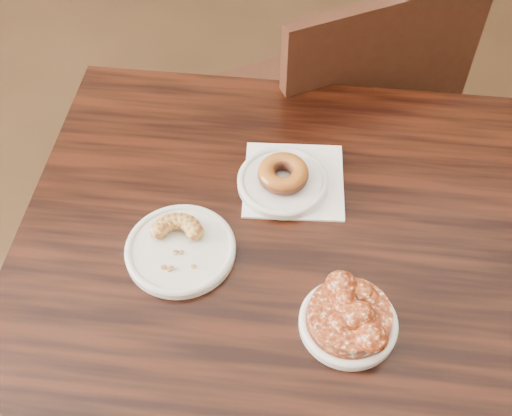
{
  "coord_description": "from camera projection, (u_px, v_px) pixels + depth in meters",
  "views": [
    {
      "loc": [
        -0.2,
        -0.74,
        1.58
      ],
      "look_at": [
        -0.13,
        -0.12,
        0.8
      ],
      "focal_mm": 45.0,
      "sensor_mm": 36.0,
      "label": 1
    }
  ],
  "objects": [
    {
      "name": "floor",
      "position": [
        299.0,
        353.0,
        1.71
      ],
      "size": [
        5.0,
        5.0,
        0.0
      ],
      "primitive_type": "plane",
      "color": "black",
      "rests_on": "ground"
    },
    {
      "name": "cruller_fragment",
      "position": [
        179.0,
        243.0,
        0.99
      ],
      "size": [
        0.1,
        0.1,
        0.03
      ],
      "primitive_type": null,
      "color": "#5E2812",
      "rests_on": "plate_cruller"
    },
    {
      "name": "chair_far",
      "position": [
        325.0,
        111.0,
        1.64
      ],
      "size": [
        0.6,
        0.6,
        0.9
      ],
      "primitive_type": null,
      "rotation": [
        0.0,
        0.0,
        3.42
      ],
      "color": "black",
      "rests_on": "floor"
    },
    {
      "name": "plate_cruller",
      "position": [
        181.0,
        250.0,
        1.0
      ],
      "size": [
        0.17,
        0.17,
        0.01
      ],
      "primitive_type": "cylinder",
      "color": "silver",
      "rests_on": "cafe_table"
    },
    {
      "name": "cafe_table",
      "position": [
        271.0,
        361.0,
        1.29
      ],
      "size": [
        1.01,
        1.01,
        0.75
      ],
      "primitive_type": "cube",
      "rotation": [
        0.0,
        0.0,
        -0.23
      ],
      "color": "black",
      "rests_on": "floor"
    },
    {
      "name": "napkin",
      "position": [
        294.0,
        180.0,
        1.1
      ],
      "size": [
        0.19,
        0.19,
        0.0
      ],
      "primitive_type": "cube",
      "rotation": [
        0.0,
        0.0,
        -0.17
      ],
      "color": "white",
      "rests_on": "cafe_table"
    },
    {
      "name": "plate_fritter",
      "position": [
        348.0,
        323.0,
        0.92
      ],
      "size": [
        0.14,
        0.14,
        0.01
      ],
      "primitive_type": "cylinder",
      "color": "white",
      "rests_on": "cafe_table"
    },
    {
      "name": "plate_donut",
      "position": [
        283.0,
        182.0,
        1.08
      ],
      "size": [
        0.15,
        0.15,
        0.01
      ],
      "primitive_type": "cylinder",
      "color": "silver",
      "rests_on": "napkin"
    },
    {
      "name": "apple_fritter",
      "position": [
        350.0,
        315.0,
        0.9
      ],
      "size": [
        0.16,
        0.16,
        0.04
      ],
      "primitive_type": null,
      "color": "#491307",
      "rests_on": "plate_fritter"
    },
    {
      "name": "glazed_donut",
      "position": [
        283.0,
        174.0,
        1.07
      ],
      "size": [
        0.09,
        0.09,
        0.03
      ],
      "primitive_type": "torus",
      "color": "#8F5114",
      "rests_on": "plate_donut"
    }
  ]
}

